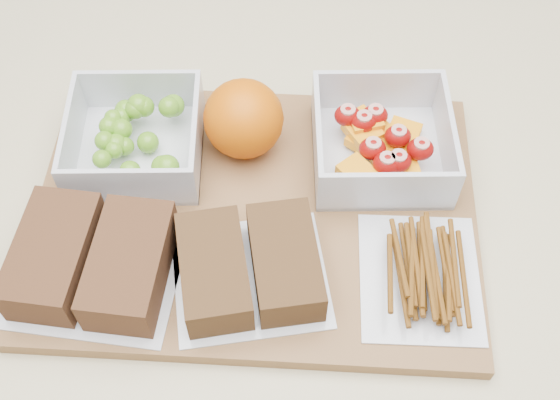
# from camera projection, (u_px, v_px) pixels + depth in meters

# --- Properties ---
(counter) EXTENTS (1.20, 0.90, 0.90)m
(counter) POSITION_uv_depth(u_px,v_px,m) (280.00, 379.00, 1.06)
(counter) COLOR beige
(counter) RESTS_ON ground
(cutting_board) EXTENTS (0.44, 0.33, 0.02)m
(cutting_board) POSITION_uv_depth(u_px,v_px,m) (256.00, 214.00, 0.68)
(cutting_board) COLOR olive
(cutting_board) RESTS_ON counter
(grape_container) EXTENTS (0.13, 0.13, 0.05)m
(grape_container) POSITION_uv_depth(u_px,v_px,m) (137.00, 138.00, 0.69)
(grape_container) COLOR silver
(grape_container) RESTS_ON cutting_board
(fruit_container) EXTENTS (0.13, 0.13, 0.06)m
(fruit_container) POSITION_uv_depth(u_px,v_px,m) (381.00, 143.00, 0.69)
(fruit_container) COLOR silver
(fruit_container) RESTS_ON cutting_board
(orange) EXTENTS (0.08, 0.08, 0.08)m
(orange) POSITION_uv_depth(u_px,v_px,m) (244.00, 119.00, 0.68)
(orange) COLOR #DD6005
(orange) RESTS_ON cutting_board
(sandwich_bag_left) EXTENTS (0.16, 0.15, 0.05)m
(sandwich_bag_left) POSITION_uv_depth(u_px,v_px,m) (92.00, 261.00, 0.61)
(sandwich_bag_left) COLOR silver
(sandwich_bag_left) RESTS_ON cutting_board
(sandwich_bag_center) EXTENTS (0.15, 0.14, 0.04)m
(sandwich_bag_center) POSITION_uv_depth(u_px,v_px,m) (250.00, 267.00, 0.61)
(sandwich_bag_center) COLOR silver
(sandwich_bag_center) RESTS_ON cutting_board
(pretzel_bag) EXTENTS (0.11, 0.13, 0.03)m
(pretzel_bag) POSITION_uv_depth(u_px,v_px,m) (422.00, 271.00, 0.62)
(pretzel_bag) COLOR silver
(pretzel_bag) RESTS_ON cutting_board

